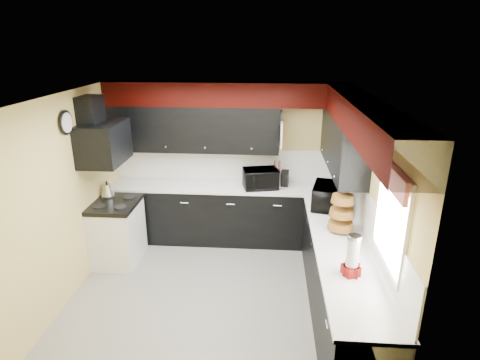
# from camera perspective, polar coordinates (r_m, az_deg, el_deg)

# --- Properties ---
(ground) EXTENTS (3.60, 3.60, 0.00)m
(ground) POSITION_cam_1_polar(r_m,az_deg,el_deg) (5.35, -3.70, -15.93)
(ground) COLOR gray
(ground) RESTS_ON ground
(wall_back) EXTENTS (3.60, 0.06, 2.50)m
(wall_back) POSITION_cam_1_polar(r_m,az_deg,el_deg) (6.42, -1.76, 2.78)
(wall_back) COLOR #E0C666
(wall_back) RESTS_ON ground
(wall_right) EXTENTS (0.06, 3.60, 2.50)m
(wall_right) POSITION_cam_1_polar(r_m,az_deg,el_deg) (4.83, 17.69, -3.99)
(wall_right) COLOR #E0C666
(wall_right) RESTS_ON ground
(wall_left) EXTENTS (0.06, 3.60, 2.50)m
(wall_left) POSITION_cam_1_polar(r_m,az_deg,el_deg) (5.29, -23.72, -2.66)
(wall_left) COLOR #E0C666
(wall_left) RESTS_ON ground
(ceiling) EXTENTS (3.60, 3.60, 0.06)m
(ceiling) POSITION_cam_1_polar(r_m,az_deg,el_deg) (4.40, -4.42, 11.64)
(ceiling) COLOR white
(ceiling) RESTS_ON wall_back
(cab_back) EXTENTS (3.60, 0.60, 0.90)m
(cab_back) POSITION_cam_1_polar(r_m,az_deg,el_deg) (6.42, -1.97, -4.85)
(cab_back) COLOR black
(cab_back) RESTS_ON ground
(cab_right) EXTENTS (0.60, 3.00, 0.90)m
(cab_right) POSITION_cam_1_polar(r_m,az_deg,el_deg) (4.88, 13.95, -14.02)
(cab_right) COLOR black
(cab_right) RESTS_ON ground
(counter_back) EXTENTS (3.62, 0.64, 0.04)m
(counter_back) POSITION_cam_1_polar(r_m,az_deg,el_deg) (6.24, -2.02, -0.92)
(counter_back) COLOR white
(counter_back) RESTS_ON cab_back
(counter_right) EXTENTS (0.64, 3.02, 0.04)m
(counter_right) POSITION_cam_1_polar(r_m,az_deg,el_deg) (4.64, 14.43, -9.17)
(counter_right) COLOR white
(counter_right) RESTS_ON cab_right
(splash_back) EXTENTS (3.60, 0.02, 0.50)m
(splash_back) POSITION_cam_1_polar(r_m,az_deg,el_deg) (6.42, -1.77, 2.24)
(splash_back) COLOR white
(splash_back) RESTS_ON counter_back
(splash_right) EXTENTS (0.02, 3.60, 0.50)m
(splash_right) POSITION_cam_1_polar(r_m,az_deg,el_deg) (4.85, 17.50, -4.64)
(splash_right) COLOR white
(splash_right) RESTS_ON counter_right
(upper_back) EXTENTS (2.60, 0.35, 0.70)m
(upper_back) POSITION_cam_1_polar(r_m,az_deg,el_deg) (6.18, -6.64, 7.28)
(upper_back) COLOR black
(upper_back) RESTS_ON wall_back
(upper_right) EXTENTS (0.35, 1.80, 0.70)m
(upper_right) POSITION_cam_1_polar(r_m,az_deg,el_deg) (5.45, 14.45, 5.13)
(upper_right) COLOR black
(upper_right) RESTS_ON wall_right
(soffit_back) EXTENTS (3.60, 0.36, 0.35)m
(soffit_back) POSITION_cam_1_polar(r_m,az_deg,el_deg) (6.01, -2.05, 12.13)
(soffit_back) COLOR black
(soffit_back) RESTS_ON wall_back
(soffit_right) EXTENTS (0.36, 3.24, 0.35)m
(soffit_right) POSITION_cam_1_polar(r_m,az_deg,el_deg) (4.31, 17.33, 8.29)
(soffit_right) COLOR black
(soffit_right) RESTS_ON wall_right
(stove) EXTENTS (0.60, 0.75, 0.86)m
(stove) POSITION_cam_1_polar(r_m,az_deg,el_deg) (6.11, -16.99, -7.28)
(stove) COLOR white
(stove) RESTS_ON ground
(cooktop) EXTENTS (0.62, 0.77, 0.06)m
(cooktop) POSITION_cam_1_polar(r_m,az_deg,el_deg) (5.93, -17.42, -3.30)
(cooktop) COLOR black
(cooktop) RESTS_ON stove
(hood) EXTENTS (0.50, 0.78, 0.55)m
(hood) POSITION_cam_1_polar(r_m,az_deg,el_deg) (5.67, -18.80, 5.04)
(hood) COLOR black
(hood) RESTS_ON wall_left
(hood_duct) EXTENTS (0.24, 0.40, 0.40)m
(hood_duct) POSITION_cam_1_polar(r_m,az_deg,el_deg) (5.64, -20.50, 9.15)
(hood_duct) COLOR black
(hood_duct) RESTS_ON wall_left
(window) EXTENTS (0.03, 0.86, 0.96)m
(window) POSITION_cam_1_polar(r_m,az_deg,el_deg) (3.91, 20.77, -5.18)
(window) COLOR white
(window) RESTS_ON wall_right
(valance) EXTENTS (0.04, 0.88, 0.20)m
(valance) POSITION_cam_1_polar(r_m,az_deg,el_deg) (3.75, 20.69, 0.38)
(valance) COLOR red
(valance) RESTS_ON wall_right
(pan_top) EXTENTS (0.03, 0.22, 0.40)m
(pan_top) POSITION_cam_1_polar(r_m,az_deg,el_deg) (5.96, 5.86, 8.81)
(pan_top) COLOR black
(pan_top) RESTS_ON upper_back
(pan_mid) EXTENTS (0.03, 0.28, 0.46)m
(pan_mid) POSITION_cam_1_polar(r_m,az_deg,el_deg) (5.89, 5.81, 6.19)
(pan_mid) COLOR black
(pan_mid) RESTS_ON upper_back
(pan_low) EXTENTS (0.03, 0.24, 0.42)m
(pan_low) POSITION_cam_1_polar(r_m,az_deg,el_deg) (6.15, 5.75, 6.47)
(pan_low) COLOR black
(pan_low) RESTS_ON upper_back
(cut_board) EXTENTS (0.03, 0.26, 0.35)m
(cut_board) POSITION_cam_1_polar(r_m,az_deg,el_deg) (5.76, 5.95, 6.39)
(cut_board) COLOR white
(cut_board) RESTS_ON upper_back
(baskets) EXTENTS (0.27, 0.27, 0.50)m
(baskets) POSITION_cam_1_polar(r_m,az_deg,el_deg) (4.84, 14.25, -4.48)
(baskets) COLOR brown
(baskets) RESTS_ON upper_right
(clock) EXTENTS (0.03, 0.30, 0.30)m
(clock) POSITION_cam_1_polar(r_m,az_deg,el_deg) (5.25, -23.53, 7.50)
(clock) COLOR black
(clock) RESTS_ON wall_left
(deco_plate) EXTENTS (0.03, 0.24, 0.24)m
(deco_plate) POSITION_cam_1_polar(r_m,az_deg,el_deg) (4.20, 19.72, 6.71)
(deco_plate) COLOR white
(deco_plate) RESTS_ON wall_right
(toaster_oven) EXTENTS (0.59, 0.52, 0.30)m
(toaster_oven) POSITION_cam_1_polar(r_m,az_deg,el_deg) (6.08, 2.95, 0.21)
(toaster_oven) COLOR black
(toaster_oven) RESTS_ON counter_back
(microwave) EXTENTS (0.50, 0.63, 0.31)m
(microwave) POSITION_cam_1_polar(r_m,az_deg,el_deg) (5.52, 12.40, -2.25)
(microwave) COLOR black
(microwave) RESTS_ON counter_right
(utensil_crock) EXTENTS (0.16, 0.16, 0.17)m
(utensil_crock) POSITION_cam_1_polar(r_m,az_deg,el_deg) (6.22, 5.25, -0.02)
(utensil_crock) COLOR silver
(utensil_crock) RESTS_ON counter_back
(knife_block) EXTENTS (0.13, 0.17, 0.24)m
(knife_block) POSITION_cam_1_polar(r_m,az_deg,el_deg) (6.19, 6.39, 0.19)
(knife_block) COLOR black
(knife_block) RESTS_ON counter_back
(kettle) EXTENTS (0.22, 0.22, 0.18)m
(kettle) POSITION_cam_1_polar(r_m,az_deg,el_deg) (6.14, -18.34, -1.38)
(kettle) COLOR #A8A9AC
(kettle) RESTS_ON cooktop
(dispenser_a) EXTENTS (0.19, 0.19, 0.39)m
(dispenser_a) POSITION_cam_1_polar(r_m,az_deg,el_deg) (4.03, 15.75, -10.40)
(dispenser_a) COLOR maroon
(dispenser_a) RESTS_ON counter_right
(dispenser_b) EXTENTS (0.19, 0.19, 0.39)m
(dispenser_b) POSITION_cam_1_polar(r_m,az_deg,el_deg) (4.03, 15.66, -10.50)
(dispenser_b) COLOR #640D01
(dispenser_b) RESTS_ON counter_right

